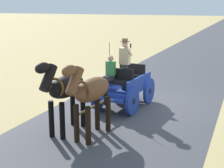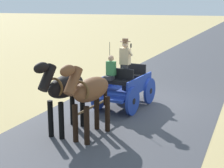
{
  "view_description": "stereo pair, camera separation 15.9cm",
  "coord_description": "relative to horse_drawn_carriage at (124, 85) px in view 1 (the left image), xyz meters",
  "views": [
    {
      "loc": [
        -3.53,
        11.68,
        3.64
      ],
      "look_at": [
        0.48,
        1.85,
        1.1
      ],
      "focal_mm": 53.82,
      "sensor_mm": 36.0,
      "label": 1
    },
    {
      "loc": [
        -3.68,
        11.62,
        3.64
      ],
      "look_at": [
        0.48,
        1.85,
        1.1
      ],
      "focal_mm": 53.82,
      "sensor_mm": 36.0,
      "label": 2
    }
  ],
  "objects": [
    {
      "name": "ground_plane",
      "position": [
        -0.48,
        -0.74,
        -0.82
      ],
      "size": [
        200.0,
        200.0,
        0.0
      ],
      "primitive_type": "plane",
      "color": "tan"
    },
    {
      "name": "horse_near_side",
      "position": [
        -0.16,
        3.05,
        0.51
      ],
      "size": [
        0.72,
        2.14,
        2.21
      ],
      "color": "brown",
      "rests_on": "ground"
    },
    {
      "name": "horse_drawn_carriage",
      "position": [
        0.0,
        0.0,
        0.0
      ],
      "size": [
        1.6,
        4.52,
        2.5
      ],
      "color": "#1E3899",
      "rests_on": "ground"
    },
    {
      "name": "road_surface",
      "position": [
        -0.48,
        -0.74,
        -0.81
      ],
      "size": [
        5.61,
        160.0,
        0.01
      ],
      "primitive_type": "cube",
      "color": "#424247",
      "rests_on": "ground"
    },
    {
      "name": "horse_off_side",
      "position": [
        0.67,
        2.98,
        0.51
      ],
      "size": [
        0.67,
        2.13,
        2.21
      ],
      "color": "black",
      "rests_on": "ground"
    }
  ]
}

